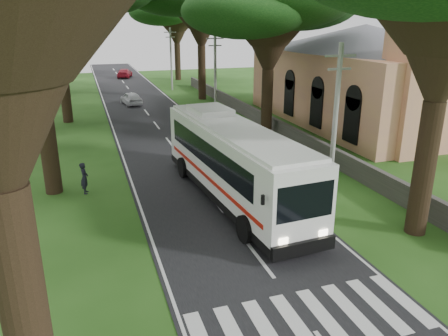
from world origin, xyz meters
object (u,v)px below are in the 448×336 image
(coach_bus, at_px, (233,160))
(distant_car_a, at_px, (131,98))
(pole_mid, at_px, (215,76))
(pedestrian, at_px, (84,178))
(pole_near, at_px, (335,124))
(pole_far, at_px, (171,58))
(distant_car_c, at_px, (125,73))
(church, at_px, (364,68))

(coach_bus, bearing_deg, distant_car_a, 89.37)
(pole_mid, distance_m, pedestrian, 19.16)
(pole_near, xyz_separation_m, pole_far, (0.00, 40.00, 0.00))
(pedestrian, bearing_deg, distant_car_a, -8.20)
(pole_near, bearing_deg, pedestrian, 155.83)
(pole_near, relative_size, coach_bus, 0.59)
(pole_near, distance_m, pole_mid, 20.00)
(pedestrian, bearing_deg, pole_mid, -35.18)
(pole_far, xyz_separation_m, distant_car_c, (-4.70, 15.21, -3.45))
(church, height_order, distant_car_c, church)
(church, distance_m, distant_car_a, 24.58)
(church, bearing_deg, pole_far, 116.82)
(distant_car_a, bearing_deg, pole_far, -133.84)
(pole_mid, distance_m, pole_far, 20.00)
(church, relative_size, pedestrian, 13.84)
(pole_mid, bearing_deg, coach_bus, -104.06)
(pole_near, xyz_separation_m, distant_car_a, (-6.46, 30.79, -3.44))
(pole_mid, distance_m, coach_bus, 18.59)
(coach_bus, relative_size, pedestrian, 7.86)
(pole_near, distance_m, distant_car_a, 31.65)
(distant_car_c, bearing_deg, pole_near, 109.35)
(pole_far, bearing_deg, distant_car_c, 107.17)
(coach_bus, height_order, distant_car_a, coach_bus)
(church, bearing_deg, pole_mid, 160.19)
(pole_near, height_order, pole_mid, same)
(distant_car_c, bearing_deg, distant_car_a, 100.35)
(pole_near, bearing_deg, distant_car_a, 101.85)
(pole_mid, relative_size, coach_bus, 0.59)
(church, height_order, pole_mid, church)
(pole_near, relative_size, pole_far, 1.00)
(distant_car_c, bearing_deg, coach_bus, 104.71)
(church, bearing_deg, pedestrian, -157.12)
(pole_near, height_order, distant_car_c, pole_near)
(pole_near, relative_size, pole_mid, 1.00)
(distant_car_c, height_order, pedestrian, pedestrian)
(church, bearing_deg, distant_car_c, 113.28)
(pole_far, relative_size, distant_car_a, 1.93)
(pole_mid, bearing_deg, pole_near, -90.00)
(pole_near, relative_size, distant_car_a, 1.93)
(pole_near, height_order, coach_bus, pole_near)
(distant_car_a, bearing_deg, pole_mid, 112.14)
(church, bearing_deg, distant_car_a, 141.00)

